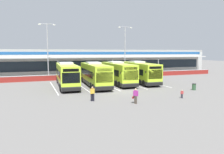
# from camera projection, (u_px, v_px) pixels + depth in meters

# --- Properties ---
(ground_plane) EXTENTS (200.00, 200.00, 0.00)m
(ground_plane) POSITION_uv_depth(u_px,v_px,m) (119.00, 91.00, 30.29)
(ground_plane) COLOR #605E5B
(terminal_building) EXTENTS (70.00, 13.00, 6.00)m
(terminal_building) POSITION_uv_depth(u_px,v_px,m) (79.00, 61.00, 54.99)
(terminal_building) COLOR #B7B7B2
(terminal_building) RESTS_ON ground
(red_barrier_wall) EXTENTS (60.00, 0.40, 1.10)m
(red_barrier_wall) POSITION_uv_depth(u_px,v_px,m) (92.00, 76.00, 43.73)
(red_barrier_wall) COLOR maroon
(red_barrier_wall) RESTS_ON ground
(coach_bus_leftmost) EXTENTS (3.47, 12.27, 3.78)m
(coach_bus_leftmost) POSITION_uv_depth(u_px,v_px,m) (67.00, 75.00, 33.63)
(coach_bus_leftmost) COLOR #B7DB2D
(coach_bus_leftmost) RESTS_ON ground
(coach_bus_left_centre) EXTENTS (3.47, 12.27, 3.78)m
(coach_bus_left_centre) POSITION_uv_depth(u_px,v_px,m) (95.00, 75.00, 34.28)
(coach_bus_left_centre) COLOR #B7DB2D
(coach_bus_left_centre) RESTS_ON ground
(coach_bus_centre) EXTENTS (3.47, 12.27, 3.78)m
(coach_bus_centre) POSITION_uv_depth(u_px,v_px,m) (118.00, 73.00, 36.85)
(coach_bus_centre) COLOR #B7DB2D
(coach_bus_centre) RESTS_ON ground
(coach_bus_right_centre) EXTENTS (3.47, 12.27, 3.78)m
(coach_bus_right_centre) POSITION_uv_depth(u_px,v_px,m) (139.00, 72.00, 38.27)
(coach_bus_right_centre) COLOR #B7DB2D
(coach_bus_right_centre) RESTS_ON ground
(bay_stripe_far_west) EXTENTS (0.14, 13.00, 0.01)m
(bay_stripe_far_west) POSITION_uv_depth(u_px,v_px,m) (54.00, 87.00, 32.96)
(bay_stripe_far_west) COLOR silver
(bay_stripe_far_west) RESTS_ON ground
(bay_stripe_west) EXTENTS (0.14, 13.00, 0.01)m
(bay_stripe_west) POSITION_uv_depth(u_px,v_px,m) (81.00, 86.00, 34.42)
(bay_stripe_west) COLOR silver
(bay_stripe_west) RESTS_ON ground
(bay_stripe_mid_west) EXTENTS (0.14, 13.00, 0.01)m
(bay_stripe_mid_west) POSITION_uv_depth(u_px,v_px,m) (106.00, 85.00, 35.88)
(bay_stripe_mid_west) COLOR silver
(bay_stripe_mid_west) RESTS_ON ground
(bay_stripe_centre) EXTENTS (0.14, 13.00, 0.01)m
(bay_stripe_centre) POSITION_uv_depth(u_px,v_px,m) (129.00, 83.00, 37.33)
(bay_stripe_centre) COLOR silver
(bay_stripe_centre) RESTS_ON ground
(bay_stripe_mid_east) EXTENTS (0.14, 13.00, 0.01)m
(bay_stripe_mid_east) POSITION_uv_depth(u_px,v_px,m) (150.00, 82.00, 38.79)
(bay_stripe_mid_east) COLOR silver
(bay_stripe_mid_east) RESTS_ON ground
(pedestrian_with_handbag) EXTENTS (0.54, 0.60, 1.62)m
(pedestrian_with_handbag) POSITION_uv_depth(u_px,v_px,m) (136.00, 96.00, 22.50)
(pedestrian_with_handbag) COLOR #4C4238
(pedestrian_with_handbag) RESTS_ON ground
(pedestrian_in_dark_coat) EXTENTS (0.53, 0.32, 1.62)m
(pedestrian_in_dark_coat) POSITION_uv_depth(u_px,v_px,m) (92.00, 93.00, 23.69)
(pedestrian_in_dark_coat) COLOR black
(pedestrian_in_dark_coat) RESTS_ON ground
(pedestrian_child) EXTENTS (0.33, 0.24, 1.00)m
(pedestrian_child) POSITION_uv_depth(u_px,v_px,m) (182.00, 94.00, 25.18)
(pedestrian_child) COLOR #33333D
(pedestrian_child) RESTS_ON ground
(lamp_post_west) EXTENTS (3.24, 0.28, 11.00)m
(lamp_post_west) POSITION_uv_depth(u_px,v_px,m) (48.00, 48.00, 42.57)
(lamp_post_west) COLOR #9E9EA3
(lamp_post_west) RESTS_ON ground
(lamp_post_centre) EXTENTS (3.24, 0.28, 11.00)m
(lamp_post_centre) POSITION_uv_depth(u_px,v_px,m) (125.00, 48.00, 47.61)
(lamp_post_centre) COLOR #9E9EA3
(lamp_post_centre) RESTS_ON ground
(litter_bin) EXTENTS (0.54, 0.54, 0.93)m
(litter_bin) POSITION_uv_depth(u_px,v_px,m) (194.00, 87.00, 30.68)
(litter_bin) COLOR #2D5133
(litter_bin) RESTS_ON ground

